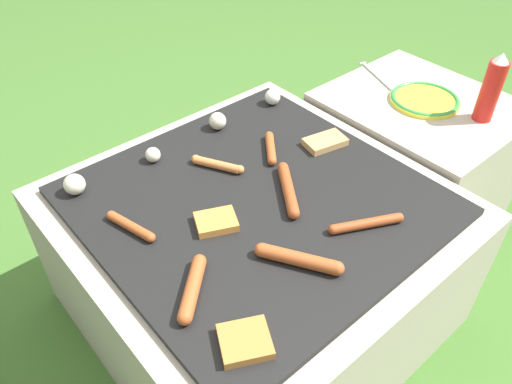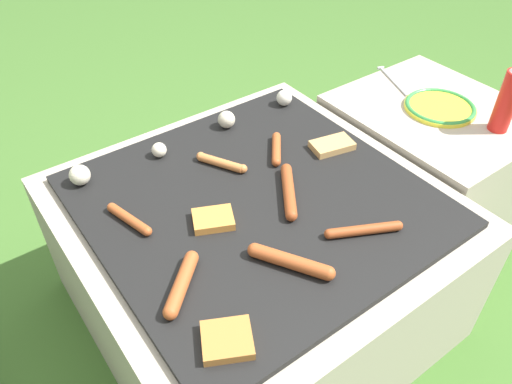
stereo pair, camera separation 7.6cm
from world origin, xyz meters
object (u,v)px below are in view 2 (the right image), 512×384
Objects in this scene: plate_colorful at (440,107)px; condiment_bottle at (508,99)px; sausage_front_center at (276,149)px; fork_utensil at (391,79)px.

plate_colorful is 1.02× the size of condiment_bottle.
sausage_front_center is at bearing 153.95° from condiment_bottle.
condiment_bottle reaches higher than fork_utensil.
sausage_front_center is at bearing -170.41° from fork_utensil.
condiment_bottle reaches higher than sausage_front_center.
plate_colorful is 0.22m from fork_utensil.
condiment_bottle is 0.40m from fork_utensil.
plate_colorful is 0.20m from condiment_bottle.
sausage_front_center is 0.55× the size of plate_colorful.
plate_colorful is at bearing -95.50° from fork_utensil.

